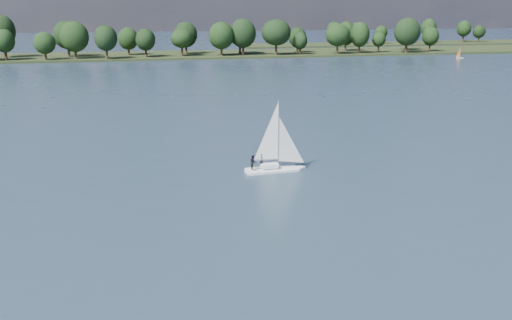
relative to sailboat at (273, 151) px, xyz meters
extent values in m
plane|color=#233342|center=(-7.44, 63.71, -2.63)|extent=(700.00, 700.00, 0.00)
cube|color=black|center=(-7.44, 175.71, -2.63)|extent=(660.00, 40.00, 1.50)
cube|color=black|center=(152.56, 223.71, -2.63)|extent=(220.00, 30.00, 1.40)
cube|color=white|center=(0.11, 0.01, -2.63)|extent=(7.25, 2.42, 0.84)
cube|color=white|center=(0.11, 0.01, -1.78)|extent=(2.17, 1.39, 0.53)
cylinder|color=silver|center=(0.11, 0.01, 2.16)|extent=(0.13, 0.13, 8.41)
imported|color=black|center=(-1.33, 0.28, -1.17)|extent=(0.44, 0.66, 1.81)
imported|color=black|center=(-2.57, -0.34, -1.17)|extent=(0.71, 0.90, 1.81)
cube|color=silver|center=(114.20, 138.54, -2.63)|extent=(2.88, 2.29, 0.44)
cylinder|color=silver|center=(114.20, 138.54, -0.44)|extent=(0.08, 0.08, 3.88)
camera|label=1|loc=(-17.80, -66.20, 17.40)|focal=40.00mm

